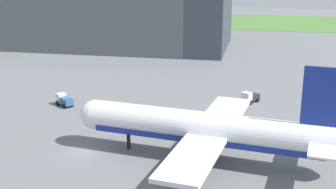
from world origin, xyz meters
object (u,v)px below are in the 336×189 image
object	(u,v)px
ops_van	(64,100)
maintenance_hangar	(90,12)
airliner_near_right	(205,129)
pushback_tractor	(250,97)

from	to	relation	value
ops_van	maintenance_hangar	bearing A→B (deg)	106.74
maintenance_hangar	airliner_near_right	world-z (taller)	maintenance_hangar
pushback_tractor	maintenance_hangar	bearing A→B (deg)	134.28
airliner_near_right	ops_van	size ratio (longest dim) A/B	8.99
maintenance_hangar	pushback_tractor	bearing A→B (deg)	-45.72
airliner_near_right	pushback_tractor	bearing A→B (deg)	79.08
maintenance_hangar	airliner_near_right	bearing A→B (deg)	-59.78
maintenance_hangar	ops_van	xyz separation A→B (m)	(19.49, -64.77, -9.50)
maintenance_hangar	pushback_tractor	xyz separation A→B (m)	(54.09, -55.47, -9.54)
maintenance_hangar	ops_van	size ratio (longest dim) A/B	21.61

